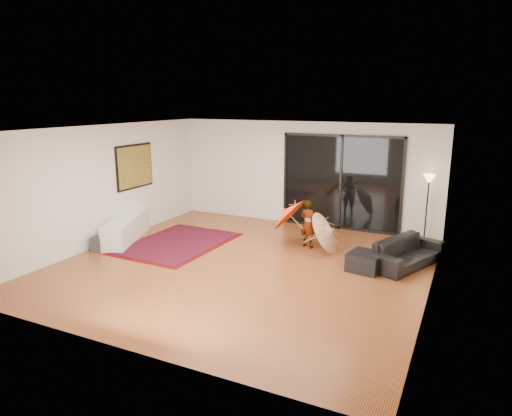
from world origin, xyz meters
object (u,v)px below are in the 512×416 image
Objects in this scene: sofa at (407,252)px; media_console at (126,229)px; child at (308,224)px; ottoman at (366,262)px.

media_console is at bearing 122.73° from sofa.
child reaches higher than media_console.
ottoman is 0.57× the size of child.
sofa is 2.20m from child.
ottoman is (5.53, 0.46, -0.10)m from media_console.
media_console reaches higher than ottoman.
child is (4.03, 1.34, 0.27)m from media_console.
child is at bearing 106.42° from sofa.
sofa is 0.94m from ottoman.
ottoman is (-0.67, -0.65, -0.09)m from sofa.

